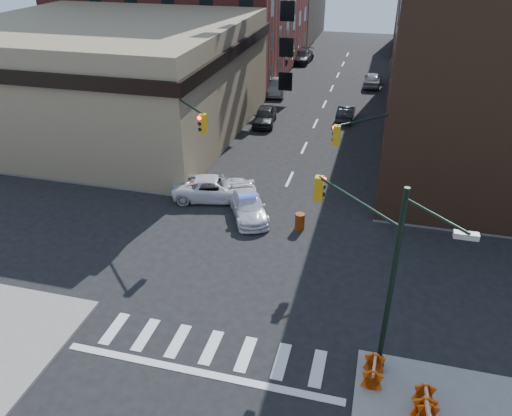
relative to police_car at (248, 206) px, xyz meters
The scene contains 26 objects.
ground 4.56m from the police_car, 71.33° to the right, with size 140.00×140.00×0.00m, color black.
sidewalk_nw 35.72m from the police_car, 127.12° to the left, with size 34.00×54.50×0.15m, color gray.
bank_building 20.16m from the police_car, 141.83° to the left, with size 22.00×22.00×9.00m, color #867858.
commercial_row_ne 24.10m from the police_car, 51.61° to the left, with size 14.00×34.00×14.00m, color #513120.
filler_ne 56.16m from the police_car, 73.96° to the left, with size 16.00×16.00×12.00m, color maroon.
signal_pole_se 12.94m from the police_car, 52.62° to the right, with size 5.40×5.27×8.00m.
signal_pole_nw 5.83m from the police_car, 166.40° to the left, with size 3.58×3.67×8.00m.
signal_pole_ne 8.22m from the police_car, ahead, with size 3.67×3.58×8.00m.
tree_ne_near 23.67m from the police_car, 67.63° to the left, with size 3.00×3.00×4.85m.
tree_ne_far 31.17m from the police_car, 73.26° to the left, with size 3.00×3.00×4.85m.
police_car is the anchor object (origin of this frame).
pickup 3.17m from the police_car, 148.59° to the left, with size 2.49×5.41×1.50m, color white.
parked_car_wnear 16.68m from the police_car, 100.35° to the left, with size 1.82×4.52×1.54m, color black.
parked_car_wfar 26.26m from the police_car, 98.57° to the left, with size 1.69×4.84×1.59m, color gray.
parked_car_wdeep 41.34m from the police_car, 95.41° to the left, with size 2.22×5.45×1.58m, color black.
parked_car_enear 19.94m from the police_car, 78.60° to the left, with size 1.40×4.02×1.33m, color black.
parked_car_efar 32.24m from the police_car, 79.85° to the left, with size 1.84×4.58×1.56m, color gray.
pedestrian_a 7.78m from the police_car, 167.15° to the left, with size 0.58×0.38×1.60m, color black.
pedestrian_b 11.28m from the police_car, behind, with size 0.97×0.76×2.00m, color black.
pedestrian_c 9.87m from the police_car, 159.43° to the left, with size 1.14×0.47×1.94m, color black.
barrel_road 3.39m from the police_car, 12.05° to the right, with size 0.56×0.56×1.01m, color orange.
barrel_bank 4.27m from the police_car, 161.84° to the left, with size 0.61×0.61×1.08m, color #EF5F0B.
barricade_se_a 15.79m from the police_car, 50.98° to the right, with size 1.16×0.58×0.87m, color #CA3D09, non-canonical shape.
barricade_se_b 13.85m from the police_car, 54.44° to the right, with size 1.19×0.60×0.89m, color #CA5D09, non-canonical shape.
barricade_nw_a 6.34m from the police_car, 144.81° to the left, with size 1.16×0.58×0.87m, color #DD630A, non-canonical shape.
barricade_nw_b 9.64m from the police_car, 157.22° to the left, with size 1.35×0.67×1.01m, color #D35909, non-canonical shape.
Camera 1 is at (5.72, -21.25, 15.30)m, focal length 35.00 mm.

